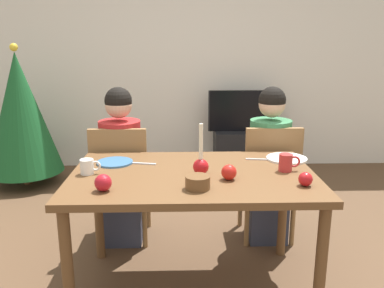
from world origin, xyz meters
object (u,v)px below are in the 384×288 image
Objects in this scene: person_right_child at (269,168)px; mug_left at (87,167)px; bowl_walnuts at (198,182)px; mug_right at (286,162)px; christmas_tree at (21,114)px; candle_centerpiece at (201,164)px; person_left_child at (121,169)px; apple_by_left_plate at (229,172)px; apple_near_candle at (103,183)px; apple_by_right_mug at (306,179)px; plate_right at (287,158)px; chair_right at (269,177)px; plate_left at (115,162)px; dining_table at (193,187)px; tv_stand at (242,151)px; chair_left at (121,178)px; tv at (243,111)px.

mug_left is at bearing -151.42° from person_right_child.
person_right_child is at bearing 57.59° from bowl_walnuts.
christmas_tree is at bearing 139.81° from mug_right.
mug_right is 0.97× the size of bowl_walnuts.
christmas_tree is 2.62m from candle_centerpiece.
apple_by_left_plate is (0.70, -0.76, 0.22)m from person_left_child.
candle_centerpiece is at bearing -174.57° from mug_right.
apple_near_candle is at bearing -62.76° from mug_left.
apple_by_right_mug is at bearing -90.20° from person_right_child.
person_right_child is 0.88m from apple_by_left_plate.
chair_right is at bearing 93.86° from plate_right.
mug_left is (-0.12, -0.21, 0.04)m from plate_left.
dining_table is 0.86m from chair_right.
apple_near_candle is (-1.00, -0.29, -0.01)m from mug_right.
mug_left is at bearing 169.25° from apple_by_right_mug.
tv_stand is 2.49× the size of plate_right.
dining_table is 0.26m from apple_by_left_plate.
chair_right is (1.09, 0.00, 0.00)m from chair_left.
tv is 3.55× the size of plate_left.
chair_left is 0.89m from candle_centerpiece.
mug_right is 1.47× the size of apple_by_left_plate.
apple_by_left_plate is at bearing 13.16° from apple_near_candle.
christmas_tree is at bearing 132.93° from apple_by_left_plate.
person_left_child is at bearing 81.90° from mug_left.
person_right_child is 1.16m from plate_left.
dining_table is 18.79× the size of apple_by_right_mug.
person_left_child reaches higher than mug_right.
tv reaches higher than plate_left.
mug_left is (1.11, -1.93, 0.03)m from christmas_tree.
apple_near_candle is (-0.48, -0.02, 0.01)m from bowl_walnuts.
plate_right is at bearing -35.76° from christmas_tree.
apple_by_right_mug is (-0.06, -2.53, 0.08)m from tv.
apple_by_left_plate is at bearing -100.43° from tv_stand.
mug_left is 1.59× the size of apple_by_right_mug.
christmas_tree is 12.35× the size of mug_left.
plate_left is 1.78× the size of mug_right.
dining_table is 11.21× the size of mug_right.
plate_left is 0.67m from bowl_walnuts.
chair_left is 0.77× the size of person_right_child.
mug_left is at bearing 117.24° from apple_near_candle.
candle_centerpiece is at bearing 147.91° from apple_by_left_plate.
bowl_walnuts is (0.52, -0.86, 0.27)m from chair_left.
apple_by_left_plate is (0.18, 0.13, 0.01)m from bowl_walnuts.
mug_left is (-1.21, -0.26, 0.04)m from plate_right.
apple_near_candle reaches higher than apple_by_right_mug.
mug_left is 0.92× the size of bowl_walnuts.
plate_left is 0.87× the size of plate_right.
plate_right is 2.06× the size of mug_right.
person_right_child is at bearing -29.22° from christmas_tree.
tv is 2.05m from plate_right.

